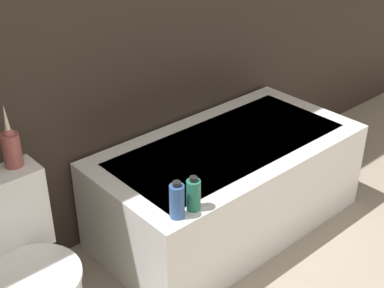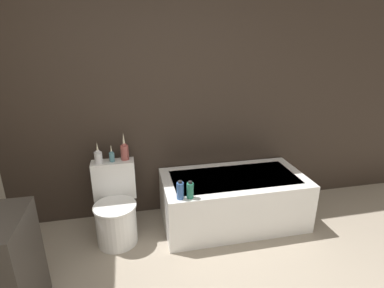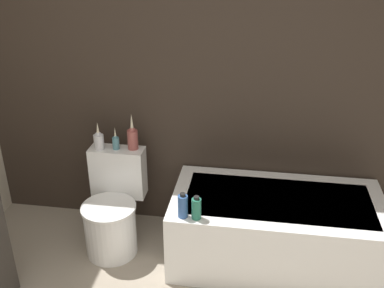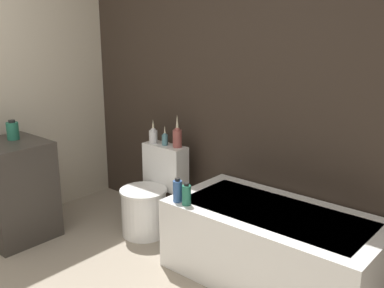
{
  "view_description": "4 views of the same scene",
  "coord_description": "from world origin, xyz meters",
  "px_view_note": "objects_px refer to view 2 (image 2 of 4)",
  "views": [
    {
      "loc": [
        -1.03,
        0.03,
        1.93
      ],
      "look_at": [
        0.33,
        1.57,
        0.79
      ],
      "focal_mm": 50.0,
      "sensor_mm": 36.0,
      "label": 1
    },
    {
      "loc": [
        -0.24,
        -0.87,
        1.92
      ],
      "look_at": [
        0.32,
        1.7,
        0.97
      ],
      "focal_mm": 28.0,
      "sensor_mm": 36.0,
      "label": 2
    },
    {
      "loc": [
        0.59,
        -0.96,
        2.26
      ],
      "look_at": [
        0.2,
        1.59,
        1.01
      ],
      "focal_mm": 42.0,
      "sensor_mm": 36.0,
      "label": 3
    },
    {
      "loc": [
        2.22,
        -0.77,
        1.81
      ],
      "look_at": [
        0.12,
        1.68,
        0.92
      ],
      "focal_mm": 42.0,
      "sensor_mm": 36.0,
      "label": 4
    }
  ],
  "objects_px": {
    "toilet": "(116,210)",
    "vase_gold": "(98,156)",
    "bathtub": "(233,199)",
    "shampoo_bottle_short": "(190,190)",
    "vase_bronze": "(124,151)",
    "vase_silver": "(112,156)",
    "shampoo_bottle_tall": "(180,190)"
  },
  "relations": [
    {
      "from": "toilet",
      "to": "vase_gold",
      "type": "relative_size",
      "value": 3.45
    },
    {
      "from": "bathtub",
      "to": "vase_gold",
      "type": "bearing_deg",
      "value": 173.24
    },
    {
      "from": "shampoo_bottle_short",
      "to": "vase_bronze",
      "type": "bearing_deg",
      "value": 137.19
    },
    {
      "from": "vase_gold",
      "to": "vase_bronze",
      "type": "relative_size",
      "value": 0.76
    },
    {
      "from": "bathtub",
      "to": "shampoo_bottle_short",
      "type": "relative_size",
      "value": 9.01
    },
    {
      "from": "vase_bronze",
      "to": "vase_gold",
      "type": "bearing_deg",
      "value": -170.64
    },
    {
      "from": "vase_gold",
      "to": "vase_bronze",
      "type": "xyz_separation_m",
      "value": [
        0.25,
        0.04,
        0.02
      ]
    },
    {
      "from": "toilet",
      "to": "vase_bronze",
      "type": "xyz_separation_m",
      "value": [
        0.13,
        0.22,
        0.53
      ]
    },
    {
      "from": "bathtub",
      "to": "vase_silver",
      "type": "height_order",
      "value": "vase_silver"
    },
    {
      "from": "vase_bronze",
      "to": "vase_silver",
      "type": "bearing_deg",
      "value": -169.2
    },
    {
      "from": "bathtub",
      "to": "vase_gold",
      "type": "relative_size",
      "value": 6.9
    },
    {
      "from": "vase_gold",
      "to": "shampoo_bottle_short",
      "type": "xyz_separation_m",
      "value": [
        0.81,
        -0.48,
        -0.21
      ]
    },
    {
      "from": "shampoo_bottle_tall",
      "to": "shampoo_bottle_short",
      "type": "distance_m",
      "value": 0.09
    },
    {
      "from": "toilet",
      "to": "vase_silver",
      "type": "height_order",
      "value": "vase_silver"
    },
    {
      "from": "shampoo_bottle_tall",
      "to": "bathtub",
      "type": "bearing_deg",
      "value": 26.44
    },
    {
      "from": "bathtub",
      "to": "shampoo_bottle_short",
      "type": "bearing_deg",
      "value": -149.51
    },
    {
      "from": "vase_gold",
      "to": "shampoo_bottle_tall",
      "type": "height_order",
      "value": "vase_gold"
    },
    {
      "from": "bathtub",
      "to": "vase_gold",
      "type": "distance_m",
      "value": 1.47
    },
    {
      "from": "bathtub",
      "to": "toilet",
      "type": "distance_m",
      "value": 1.22
    },
    {
      "from": "bathtub",
      "to": "shampoo_bottle_tall",
      "type": "distance_m",
      "value": 0.78
    },
    {
      "from": "vase_gold",
      "to": "vase_silver",
      "type": "distance_m",
      "value": 0.13
    },
    {
      "from": "shampoo_bottle_tall",
      "to": "toilet",
      "type": "bearing_deg",
      "value": 153.35
    },
    {
      "from": "vase_gold",
      "to": "shampoo_bottle_tall",
      "type": "relative_size",
      "value": 1.21
    },
    {
      "from": "vase_gold",
      "to": "vase_silver",
      "type": "bearing_deg",
      "value": 7.91
    },
    {
      "from": "bathtub",
      "to": "vase_silver",
      "type": "distance_m",
      "value": 1.35
    },
    {
      "from": "shampoo_bottle_tall",
      "to": "vase_bronze",
      "type": "bearing_deg",
      "value": 132.39
    },
    {
      "from": "vase_silver",
      "to": "vase_bronze",
      "type": "bearing_deg",
      "value": 10.8
    },
    {
      "from": "vase_bronze",
      "to": "toilet",
      "type": "bearing_deg",
      "value": -120.29
    },
    {
      "from": "vase_silver",
      "to": "shampoo_bottle_short",
      "type": "height_order",
      "value": "vase_silver"
    },
    {
      "from": "bathtub",
      "to": "vase_silver",
      "type": "bearing_deg",
      "value": 171.75
    },
    {
      "from": "vase_silver",
      "to": "toilet",
      "type": "bearing_deg",
      "value": -90.0
    },
    {
      "from": "toilet",
      "to": "vase_bronze",
      "type": "height_order",
      "value": "vase_bronze"
    }
  ]
}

